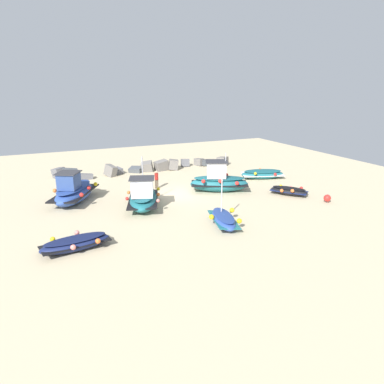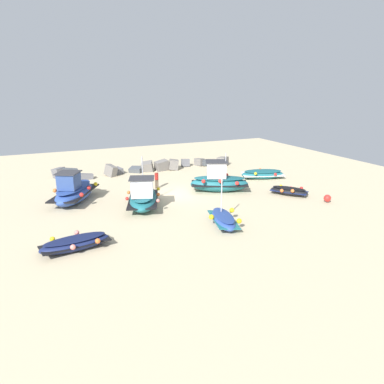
# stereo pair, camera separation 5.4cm
# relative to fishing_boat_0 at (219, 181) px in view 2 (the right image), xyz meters

# --- Properties ---
(ground_plane) EXTENTS (49.23, 49.23, 0.00)m
(ground_plane) POSITION_rel_fishing_boat_0_xyz_m (-3.35, 0.63, -0.91)
(ground_plane) COLOR beige
(fishing_boat_0) EXTENTS (5.26, 3.80, 3.30)m
(fishing_boat_0) POSITION_rel_fishing_boat_0_xyz_m (0.00, 0.00, 0.00)
(fishing_boat_0) COLOR #1E6670
(fishing_boat_0) RESTS_ON ground_plane
(fishing_boat_1) EXTENTS (2.24, 3.77, 3.24)m
(fishing_boat_1) POSITION_rel_fishing_boat_0_xyz_m (-3.39, -6.96, -0.50)
(fishing_boat_1) COLOR #2D4C9E
(fishing_boat_1) RESTS_ON ground_plane
(fishing_boat_2) EXTENTS (4.47, 5.61, 2.55)m
(fishing_boat_2) POSITION_rel_fishing_boat_0_xyz_m (-11.58, 2.03, -0.07)
(fishing_boat_2) COLOR #2D4C9E
(fishing_boat_2) RESTS_ON ground_plane
(fishing_boat_3) EXTENTS (3.54, 5.21, 3.79)m
(fishing_boat_3) POSITION_rel_fishing_boat_0_xyz_m (-7.10, -1.47, -0.10)
(fishing_boat_3) COLOR #1E6670
(fishing_boat_3) RESTS_ON ground_plane
(fishing_boat_4) EXTENTS (4.01, 2.00, 0.81)m
(fishing_boat_4) POSITION_rel_fishing_boat_0_xyz_m (-12.58, -6.79, -0.53)
(fishing_boat_4) COLOR navy
(fishing_boat_4) RESTS_ON ground_plane
(fishing_boat_5) EXTENTS (2.70, 3.07, 0.75)m
(fishing_boat_5) POSITION_rel_fishing_boat_0_xyz_m (4.74, -3.36, -0.56)
(fishing_boat_5) COLOR black
(fishing_boat_5) RESTS_ON ground_plane
(fishing_boat_6) EXTENTS (4.42, 2.79, 0.91)m
(fishing_boat_6) POSITION_rel_fishing_boat_0_xyz_m (5.97, 2.14, -0.49)
(fishing_boat_6) COLOR #1E6670
(fishing_boat_6) RESTS_ON ground_plane
(person_walking) EXTENTS (0.32, 0.32, 1.60)m
(person_walking) POSITION_rel_fishing_boat_0_xyz_m (-4.55, 2.94, 0.01)
(person_walking) COLOR brown
(person_walking) RESTS_ON ground_plane
(breakwater_rocks) EXTENTS (18.71, 3.06, 1.38)m
(breakwater_rocks) POSITION_rel_fishing_boat_0_xyz_m (-3.19, 9.46, -0.47)
(breakwater_rocks) COLOR slate
(breakwater_rocks) RESTS_ON ground_plane
(mooring_buoy_0) EXTENTS (0.55, 0.55, 0.65)m
(mooring_buoy_0) POSITION_rel_fishing_boat_0_xyz_m (6.13, -6.19, -0.54)
(mooring_buoy_0) COLOR #3F3F42
(mooring_buoy_0) RESTS_ON ground_plane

